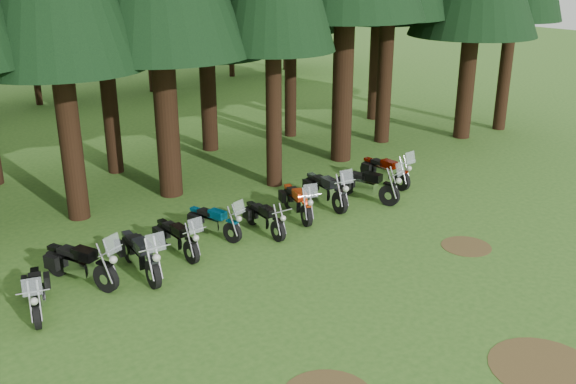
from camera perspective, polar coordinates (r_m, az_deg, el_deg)
name	(u,v)px	position (r m, az deg, el deg)	size (l,w,h in m)	color
ground	(366,304)	(15.44, 6.94, -9.88)	(120.00, 120.00, 0.00)	#315C1D
decid_4	(35,23)	(37.42, -21.58, 13.80)	(5.93, 5.76, 7.41)	black
dirt_patch_1	(466,246)	(18.85, 15.56, -4.67)	(1.40, 1.40, 0.01)	#4C3D1E
dirt_patch_2	(545,368)	(14.18, 21.86, -14.34)	(2.20, 2.20, 0.01)	#4C3D1E
motorcycle_0	(36,294)	(15.89, -21.48, -8.47)	(0.92, 2.12, 1.35)	black
motorcycle_1	(81,265)	(16.80, -17.96, -6.16)	(1.20, 2.40, 1.56)	black
motorcycle_2	(140,256)	(16.85, -12.99, -5.54)	(0.59, 2.51, 1.58)	black
motorcycle_3	(177,238)	(17.81, -9.84, -4.08)	(0.41, 2.19, 1.39)	black
motorcycle_4	(214,222)	(18.75, -6.60, -2.68)	(0.77, 2.11, 1.34)	black
motorcycle_5	(264,219)	(18.89, -2.12, -2.41)	(0.36, 2.09, 0.85)	black
motorcycle_6	(297,202)	(19.98, 0.84, -0.94)	(1.00, 2.27, 1.45)	black
motorcycle_7	(326,190)	(20.96, 3.38, 0.15)	(0.69, 2.46, 1.55)	black
motorcycle_8	(367,186)	(21.51, 7.06, 0.57)	(0.92, 2.45, 1.55)	black
motorcycle_9	(385,171)	(23.09, 8.63, 1.82)	(0.44, 2.34, 1.48)	black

